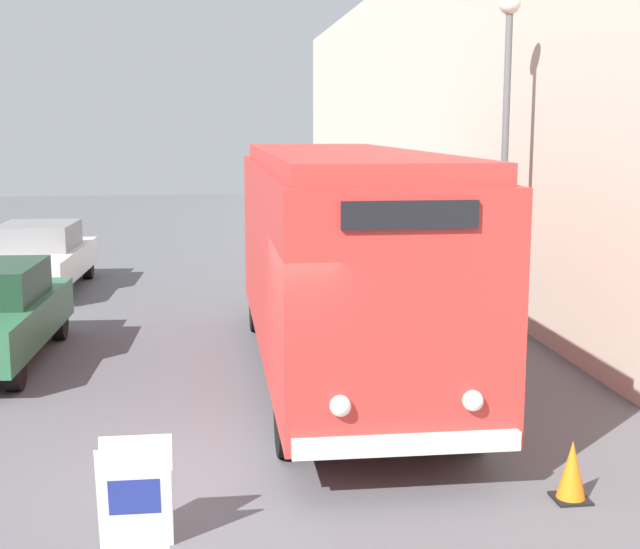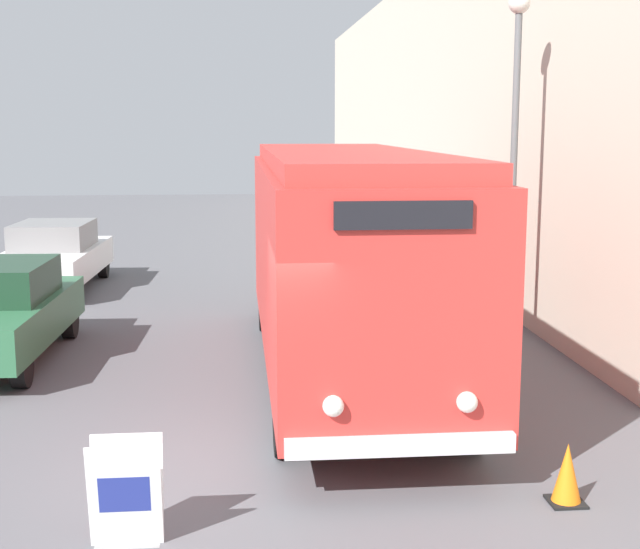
{
  "view_description": "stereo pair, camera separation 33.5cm",
  "coord_description": "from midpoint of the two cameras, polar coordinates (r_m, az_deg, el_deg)",
  "views": [
    {
      "loc": [
        -0.04,
        -9.4,
        3.84
      ],
      "look_at": [
        1.32,
        1.45,
        1.99
      ],
      "focal_mm": 50.0,
      "sensor_mm": 36.0,
      "label": 1
    },
    {
      "loc": [
        0.3,
        -9.43,
        3.84
      ],
      "look_at": [
        1.32,
        1.45,
        1.99
      ],
      "focal_mm": 50.0,
      "sensor_mm": 36.0,
      "label": 2
    }
  ],
  "objects": [
    {
      "name": "sign_board",
      "position": [
        8.56,
        -12.86,
        -13.69
      ],
      "size": [
        0.66,
        0.38,
        1.01
      ],
      "color": "gray",
      "rests_on": "ground_plane"
    },
    {
      "name": "ground_plane",
      "position": [
        10.17,
        -7.52,
        -12.67
      ],
      "size": [
        80.0,
        80.0,
        0.0
      ],
      "primitive_type": "plane",
      "color": "#56565B"
    },
    {
      "name": "building_wall_right",
      "position": [
        20.26,
        9.64,
        10.39
      ],
      "size": [
        0.3,
        60.0,
        8.32
      ],
      "color": "beige",
      "rests_on": "ground_plane"
    },
    {
      "name": "vintage_bus",
      "position": [
        13.43,
        0.6,
        1.46
      ],
      "size": [
        2.5,
        9.4,
        3.45
      ],
      "color": "black",
      "rests_on": "ground_plane"
    },
    {
      "name": "traffic_cone",
      "position": [
        9.69,
        14.85,
        -12.07
      ],
      "size": [
        0.36,
        0.36,
        0.64
      ],
      "color": "black",
      "rests_on": "ground_plane"
    },
    {
      "name": "parked_car_mid",
      "position": [
        21.76,
        -18.0,
        1.08
      ],
      "size": [
        2.17,
        4.6,
        1.56
      ],
      "rotation": [
        0.0,
        0.0,
        -0.05
      ],
      "color": "black",
      "rests_on": "ground_plane"
    },
    {
      "name": "streetlamp",
      "position": [
        15.72,
        11.21,
        9.76
      ],
      "size": [
        0.36,
        0.36,
        6.0
      ],
      "color": "#595E60",
      "rests_on": "ground_plane"
    }
  ]
}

